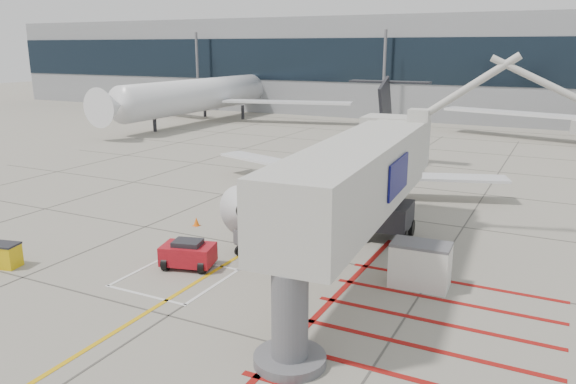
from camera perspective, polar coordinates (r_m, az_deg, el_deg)
The scene contains 12 objects.
ground_plane at distance 24.99m, azimuth -6.28°, elevation -8.66°, with size 260.00×260.00×0.00m, color #9C9786.
regional_jet at distance 35.17m, azimuth 3.62°, elevation 4.42°, with size 22.06×27.81×7.29m, color white, non-canonical shape.
jet_bridge at distance 23.19m, azimuth 6.81°, elevation -0.00°, with size 9.54×20.14×8.05m, color beige, non-canonical shape.
pushback_tug at distance 26.14m, azimuth -10.12°, elevation -6.13°, with size 2.33×1.46×1.36m, color #A8101B, non-canonical shape.
spill_bin at distance 28.92m, azimuth -26.87°, elevation -5.74°, with size 1.31×0.87×1.13m, color gold, non-canonical shape.
baggage_cart at distance 26.95m, azimuth -3.06°, elevation -5.31°, with size 2.11×1.33×1.33m, color #505054, non-canonical shape.
ground_power_unit at distance 24.32m, azimuth 13.28°, elevation -7.21°, with size 2.42×1.41×1.91m, color white, non-canonical shape.
cone_nose at distance 32.11m, azimuth -9.30°, elevation -2.99°, with size 0.35×0.35×0.49m, color #FF650D.
cone_side at distance 30.73m, azimuth -3.28°, elevation -3.66°, with size 0.32×0.32×0.45m, color orange.
terminal_building at distance 89.24m, azimuth 25.57°, elevation 11.35°, with size 180.00×28.00×14.00m, color gray.
terminal_glass_band at distance 75.18m, azimuth 25.29°, elevation 11.81°, with size 180.00×0.10×6.00m, color black.
bg_aircraft_b at distance 78.83m, azimuth -7.55°, elevation 11.93°, with size 38.35×42.62×12.78m, color silver, non-canonical shape.
Camera 1 is at (12.70, -19.16, 9.81)m, focal length 35.00 mm.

